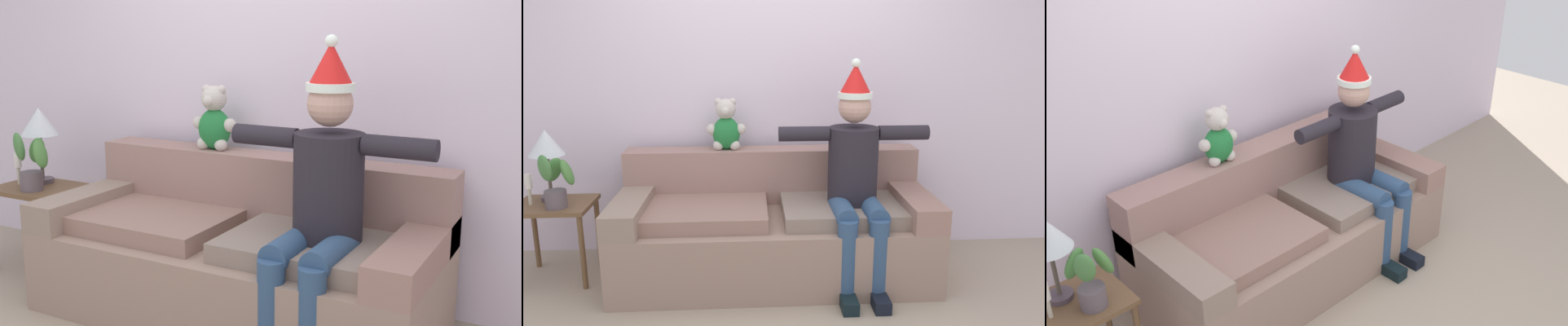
{
  "view_description": "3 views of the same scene",
  "coord_description": "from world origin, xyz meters",
  "views": [
    {
      "loc": [
        1.68,
        -1.85,
        1.55
      ],
      "look_at": [
        0.17,
        0.94,
        0.88
      ],
      "focal_mm": 44.22,
      "sensor_mm": 36.0,
      "label": 1
    },
    {
      "loc": [
        -0.16,
        -2.44,
        1.65
      ],
      "look_at": [
        0.05,
        0.76,
        0.87
      ],
      "focal_mm": 35.35,
      "sensor_mm": 36.0,
      "label": 2
    },
    {
      "loc": [
        -2.43,
        -1.67,
        2.69
      ],
      "look_at": [
        0.0,
        0.83,
        0.89
      ],
      "focal_mm": 42.78,
      "sensor_mm": 36.0,
      "label": 3
    }
  ],
  "objects": [
    {
      "name": "teddy_bear",
      "position": [
        -0.34,
        1.3,
        1.02
      ],
      "size": [
        0.29,
        0.17,
        0.38
      ],
      "color": "#207938",
      "rests_on": "couch"
    },
    {
      "name": "person_seated",
      "position": [
        0.54,
        0.84,
        0.77
      ],
      "size": [
        1.02,
        0.77,
        1.53
      ],
      "color": "#242028",
      "rests_on": "ground_plane"
    },
    {
      "name": "back_wall",
      "position": [
        0.0,
        1.55,
        1.35
      ],
      "size": [
        7.0,
        0.1,
        2.7
      ],
      "primitive_type": "cube",
      "color": "silver",
      "rests_on": "ground_plane"
    },
    {
      "name": "table_lamp",
      "position": [
        -1.56,
        1.1,
        0.93
      ],
      "size": [
        0.24,
        0.24,
        0.5
      ],
      "color": "#4F414A",
      "rests_on": "side_table"
    },
    {
      "name": "side_table",
      "position": [
        -1.52,
        1.01,
        0.46
      ],
      "size": [
        0.51,
        0.44,
        0.55
      ],
      "color": "brown",
      "rests_on": "ground_plane"
    },
    {
      "name": "couch",
      "position": [
        0.0,
        1.01,
        0.33
      ],
      "size": [
        2.16,
        0.93,
        0.85
      ],
      "color": "gray",
      "rests_on": "ground_plane"
    },
    {
      "name": "potted_plant",
      "position": [
        -1.46,
        0.92,
        0.72
      ],
      "size": [
        0.27,
        0.25,
        0.38
      ],
      "color": "#5D5057",
      "rests_on": "side_table"
    }
  ]
}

